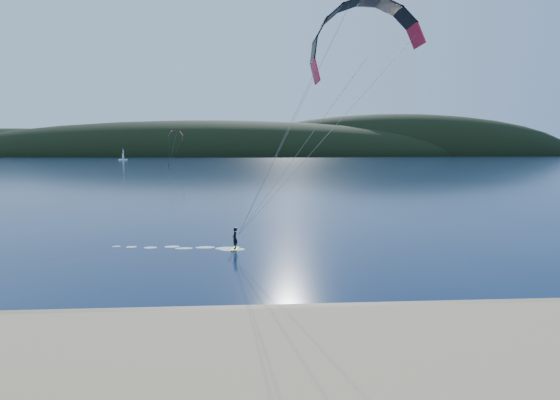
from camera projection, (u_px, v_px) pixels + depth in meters
name	position (u px, v px, depth m)	size (l,w,h in m)	color
ground	(208.00, 358.00, 17.68)	(1800.00, 1800.00, 0.00)	#07173A
wet_sand	(216.00, 315.00, 22.14)	(220.00, 2.50, 0.10)	#987E58
headland	(247.00, 156.00, 757.12)	(1200.00, 310.00, 140.00)	black
kitesurfer_near	(358.00, 67.00, 29.68)	(23.32, 9.97, 17.53)	#B7F01C
kitesurfer_far	(175.00, 138.00, 216.53)	(8.46, 5.61, 17.01)	#B7F01C
sailboat	(123.00, 159.00, 406.68)	(7.59, 4.83, 10.70)	white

